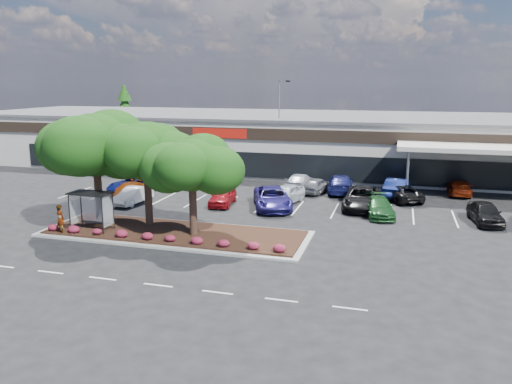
# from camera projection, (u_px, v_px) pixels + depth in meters

# --- Properties ---
(ground) EXTENTS (160.00, 160.00, 0.00)m
(ground) POSITION_uv_depth(u_px,v_px,m) (177.00, 258.00, 29.18)
(ground) COLOR black
(ground) RESTS_ON ground
(retail_store) EXTENTS (80.40, 25.20, 6.25)m
(retail_store) POSITION_uv_depth(u_px,v_px,m) (295.00, 140.00, 60.30)
(retail_store) COLOR beige
(retail_store) RESTS_ON ground
(landscape_island) EXTENTS (18.00, 6.00, 0.26)m
(landscape_island) POSITION_uv_depth(u_px,v_px,m) (175.00, 233.00, 33.44)
(landscape_island) COLOR #989893
(landscape_island) RESTS_ON ground
(lane_markings) EXTENTS (33.12, 20.06, 0.01)m
(lane_markings) POSITION_uv_depth(u_px,v_px,m) (232.00, 213.00, 39.00)
(lane_markings) COLOR silver
(lane_markings) RESTS_ON ground
(shrub_row) EXTENTS (17.00, 0.80, 0.50)m
(shrub_row) POSITION_uv_depth(u_px,v_px,m) (160.00, 237.00, 31.39)
(shrub_row) COLOR maroon
(shrub_row) RESTS_ON landscape_island
(bus_shelter) EXTENTS (2.75, 1.55, 2.59)m
(bus_shelter) POSITION_uv_depth(u_px,v_px,m) (92.00, 200.00, 33.46)
(bus_shelter) COLOR black
(bus_shelter) RESTS_ON landscape_island
(island_tree_west) EXTENTS (7.20, 7.20, 7.89)m
(island_tree_west) POSITION_uv_depth(u_px,v_px,m) (97.00, 168.00, 34.64)
(island_tree_west) COLOR #183B0D
(island_tree_west) RESTS_ON landscape_island
(island_tree_mid) EXTENTS (6.60, 6.60, 7.32)m
(island_tree_mid) POSITION_uv_depth(u_px,v_px,m) (147.00, 173.00, 34.42)
(island_tree_mid) COLOR #183B0D
(island_tree_mid) RESTS_ON landscape_island
(island_tree_east) EXTENTS (5.80, 5.80, 6.50)m
(island_tree_east) POSITION_uv_depth(u_px,v_px,m) (192.00, 186.00, 32.02)
(island_tree_east) COLOR #183B0D
(island_tree_east) RESTS_ON landscape_island
(conifer_north_west) EXTENTS (4.40, 4.40, 10.00)m
(conifer_north_west) POSITION_uv_depth(u_px,v_px,m) (125.00, 114.00, 79.33)
(conifer_north_west) COLOR #183B0D
(conifer_north_west) RESTS_ON ground
(person_waiting) EXTENTS (0.80, 0.66, 1.90)m
(person_waiting) POSITION_uv_depth(u_px,v_px,m) (60.00, 219.00, 32.97)
(person_waiting) COLOR #594C47
(person_waiting) RESTS_ON landscape_island
(light_pole) EXTENTS (1.43, 0.50, 10.33)m
(light_pole) POSITION_uv_depth(u_px,v_px,m) (280.00, 133.00, 54.59)
(light_pole) COLOR #989893
(light_pole) RESTS_ON ground
(car_0) EXTENTS (1.93, 4.60, 1.33)m
(car_0) POSITION_uv_depth(u_px,v_px,m) (128.00, 191.00, 43.92)
(car_0) COLOR #793309
(car_0) RESTS_ON ground
(car_1) EXTENTS (4.13, 5.99, 1.52)m
(car_1) POSITION_uv_depth(u_px,v_px,m) (134.00, 184.00, 46.39)
(car_1) COLOR #0C1558
(car_1) RESTS_ON ground
(car_2) EXTENTS (1.85, 4.35, 1.40)m
(car_2) POSITION_uv_depth(u_px,v_px,m) (133.00, 196.00, 41.95)
(car_2) COLOR silver
(car_2) RESTS_ON ground
(car_3) EXTENTS (2.22, 4.52, 1.48)m
(car_3) POSITION_uv_depth(u_px,v_px,m) (223.00, 196.00, 41.53)
(car_3) COLOR maroon
(car_3) RESTS_ON ground
(car_4) EXTENTS (2.98, 5.00, 1.60)m
(car_4) POSITION_uv_depth(u_px,v_px,m) (286.00, 194.00, 41.99)
(car_4) COLOR silver
(car_4) RESTS_ON ground
(car_5) EXTENTS (4.68, 6.72, 1.71)m
(car_5) POSITION_uv_depth(u_px,v_px,m) (272.00, 198.00, 40.34)
(car_5) COLOR navy
(car_5) RESTS_ON ground
(car_6) EXTENTS (2.90, 6.21, 1.72)m
(car_6) POSITION_uv_depth(u_px,v_px,m) (362.00, 198.00, 40.35)
(car_6) COLOR black
(car_6) RESTS_ON ground
(car_7) EXTENTS (2.83, 5.08, 1.39)m
(car_7) POSITION_uv_depth(u_px,v_px,m) (379.00, 207.00, 38.14)
(car_7) COLOR #1D4E21
(car_7) RESTS_ON ground
(car_8) EXTENTS (2.37, 4.75, 1.56)m
(car_8) POSITION_uv_depth(u_px,v_px,m) (485.00, 213.00, 36.14)
(car_8) COLOR black
(car_8) RESTS_ON ground
(car_9) EXTENTS (3.26, 4.50, 1.42)m
(car_9) POSITION_uv_depth(u_px,v_px,m) (134.00, 172.00, 52.79)
(car_9) COLOR black
(car_9) RESTS_ON ground
(car_11) EXTENTS (2.68, 4.31, 1.37)m
(car_11) POSITION_uv_depth(u_px,v_px,m) (198.00, 180.00, 48.70)
(car_11) COLOR navy
(car_11) RESTS_ON ground
(car_12) EXTENTS (2.29, 5.18, 1.48)m
(car_12) POSITION_uv_depth(u_px,v_px,m) (300.00, 181.00, 47.63)
(car_12) COLOR #B6BAC2
(car_12) RESTS_ON ground
(car_13) EXTENTS (2.91, 5.89, 1.65)m
(car_13) POSITION_uv_depth(u_px,v_px,m) (340.00, 184.00, 46.14)
(car_13) COLOR navy
(car_13) RESTS_ON ground
(car_14) EXTENTS (2.65, 4.52, 1.44)m
(car_14) POSITION_uv_depth(u_px,v_px,m) (316.00, 185.00, 46.01)
(car_14) COLOR slate
(car_14) RESTS_ON ground
(car_15) EXTENTS (2.53, 5.36, 1.70)m
(car_15) POSITION_uv_depth(u_px,v_px,m) (397.00, 187.00, 44.47)
(car_15) COLOR navy
(car_15) RESTS_ON ground
(car_16) EXTENTS (4.21, 5.53, 1.40)m
(car_16) POSITION_uv_depth(u_px,v_px,m) (401.00, 193.00, 43.06)
(car_16) COLOR black
(car_16) RESTS_ON ground
(car_17) EXTENTS (2.03, 4.84, 1.40)m
(car_17) POSITION_uv_depth(u_px,v_px,m) (459.00, 187.00, 45.31)
(car_17) COLOR #691B07
(car_17) RESTS_ON ground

